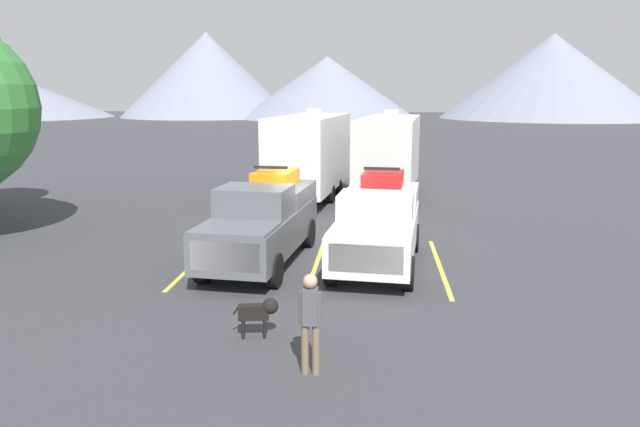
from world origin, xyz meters
TOP-DOWN VIEW (x-y plane):
  - ground_plane at (0.00, 0.00)m, footprint 240.00×240.00m
  - pickup_truck_a at (-1.51, -0.76)m, footprint 2.57×5.93m
  - pickup_truck_b at (1.67, -0.79)m, footprint 2.57×5.40m
  - lot_stripe_a at (-3.37, -0.86)m, footprint 0.12×5.50m
  - lot_stripe_b at (0.00, -0.86)m, footprint 0.12×5.50m
  - lot_stripe_c at (3.37, -0.86)m, footprint 0.12×5.50m
  - camper_trailer_a at (-1.27, 9.18)m, footprint 3.20×8.52m
  - camper_trailer_b at (2.16, 9.55)m, footprint 3.13×8.32m
  - person_a at (0.53, -7.39)m, footprint 0.39×0.24m
  - dog at (-0.58, -5.95)m, footprint 0.88×0.36m
  - mountain_ridge at (-2.36, 90.09)m, footprint 159.39×44.31m

SIDE VIEW (x-z plane):
  - ground_plane at x=0.00m, z-range 0.00..0.00m
  - lot_stripe_a at x=-3.37m, z-range 0.00..0.01m
  - lot_stripe_b at x=0.00m, z-range 0.00..0.01m
  - lot_stripe_c at x=3.37m, z-range 0.00..0.01m
  - dog at x=-0.58m, z-range 0.15..0.93m
  - person_a at x=0.53m, z-range 0.13..1.89m
  - pickup_truck_b at x=1.67m, z-range -0.13..2.46m
  - pickup_truck_a at x=-1.51m, z-range -0.09..2.48m
  - camper_trailer_b at x=2.16m, z-range 0.10..3.96m
  - camper_trailer_a at x=-1.27m, z-range 0.10..4.03m
  - mountain_ridge at x=-2.36m, z-range -1.17..14.20m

